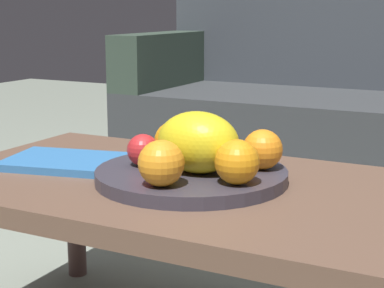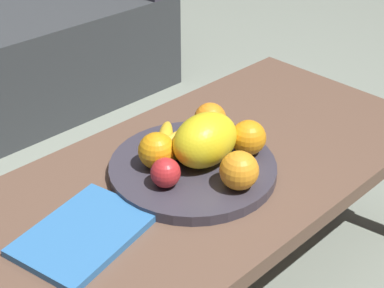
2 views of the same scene
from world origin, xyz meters
name	(u,v)px [view 1 (image 1 of 2)]	position (x,y,z in m)	size (l,w,h in m)	color
coffee_table	(216,206)	(0.00, 0.00, 0.35)	(1.16, 0.58, 0.39)	brown
couch	(352,119)	(-0.06, 1.34, 0.30)	(1.70, 0.70, 0.90)	#35383A
fruit_bowl	(192,175)	(-0.05, 0.00, 0.40)	(0.38, 0.38, 0.03)	#37343F
melon_large_front	(198,142)	(-0.03, -0.02, 0.47)	(0.16, 0.12, 0.12)	yellow
orange_front	(161,163)	(-0.05, -0.13, 0.46)	(0.08, 0.08, 0.08)	orange
orange_left	(174,141)	(-0.12, 0.05, 0.46)	(0.08, 0.08, 0.08)	orange
orange_right	(263,149)	(0.07, 0.07, 0.45)	(0.08, 0.08, 0.08)	orange
orange_back	(237,162)	(0.07, -0.06, 0.45)	(0.08, 0.08, 0.08)	orange
apple_front	(143,150)	(-0.15, -0.02, 0.45)	(0.06, 0.06, 0.06)	red
banana_bunch	(195,149)	(-0.07, 0.05, 0.44)	(0.16, 0.15, 0.06)	yellow
magazine	(66,162)	(-0.36, -0.01, 0.40)	(0.25, 0.18, 0.02)	#3371B4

